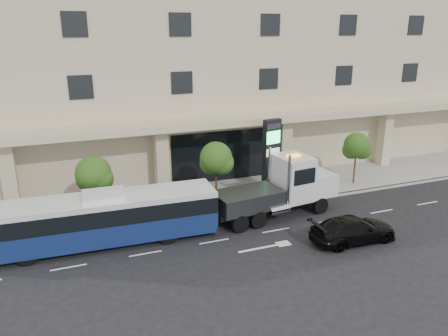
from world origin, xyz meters
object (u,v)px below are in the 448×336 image
object	(u,v)px
black_sedan	(353,229)
signage_pylon	(271,155)
tow_truck	(281,189)
city_bus	(106,218)

from	to	relation	value
black_sedan	signage_pylon	world-z (taller)	signage_pylon
tow_truck	signage_pylon	size ratio (longest dim) A/B	1.79
city_bus	black_sedan	xyz separation A→B (m)	(13.25, -4.78, -0.86)
city_bus	black_sedan	distance (m)	14.11
black_sedan	tow_truck	bearing A→B (deg)	24.67
black_sedan	signage_pylon	xyz separation A→B (m)	(-0.91, 8.67, 2.17)
tow_truck	city_bus	bearing A→B (deg)	174.07
tow_truck	signage_pylon	world-z (taller)	signage_pylon
city_bus	tow_truck	world-z (taller)	tow_truck
tow_truck	black_sedan	xyz separation A→B (m)	(2.09, -4.87, -1.06)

